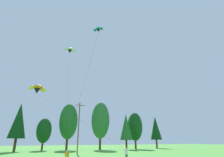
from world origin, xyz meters
The scene contains 13 objects.
treeline_tree_d centered at (-10.89, 56.63, 7.57)m, with size 4.26×4.26×12.09m.
treeline_tree_e centered at (-4.05, 60.64, 5.39)m, with size 4.20×4.20×8.90m.
treeline_tree_f centered at (2.74, 60.37, 8.29)m, with size 5.50×5.50×13.69m.
treeline_tree_g centered at (12.59, 58.45, 8.88)m, with size 5.76×5.76×14.67m.
treeline_tree_h centered at (20.09, 55.10, 6.77)m, with size 3.98×3.98×10.80m.
treeline_tree_i centered at (24.77, 57.20, 7.16)m, with size 4.99×4.99×11.82m.
treeline_tree_j centered at (35.07, 59.26, 7.09)m, with size 4.09×4.09×11.33m.
utility_pole centered at (1.97, 45.30, 5.90)m, with size 2.20×0.26×11.26m.
kite_flyer_near centered at (-4.64, 24.82, 1.00)m, with size 0.75×0.76×1.69m.
kite_flyer_mid centered at (3.93, 26.59, 1.00)m, with size 0.70×0.72×1.69m.
parafoil_kite_high_teal centered at (1.13, 31.68, 23.25)m, with size 7.00×7.96×22.22m.
parafoil_kite_mid_orange centered at (-7.96, 43.72, 13.15)m, with size 13.55×18.60×12.48m.
parafoil_kite_far_white centered at (-2.34, 40.55, 22.23)m, with size 4.10×16.63×21.24m.
Camera 1 is at (-9.42, 2.91, 2.64)m, focal length 29.07 mm.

